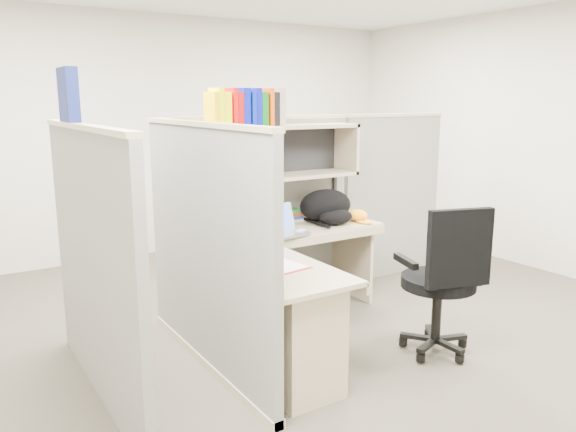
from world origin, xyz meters
TOP-DOWN VIEW (x-y plane):
  - ground at (0.00, 0.00)m, footprint 6.00×6.00m
  - room_shell at (0.00, 0.00)m, footprint 6.00×6.00m
  - cubicle at (-0.37, 0.45)m, footprint 3.79×1.84m
  - desk at (-0.41, -0.29)m, footprint 1.74×1.75m
  - laptop at (-0.07, 0.35)m, footprint 0.37×0.37m
  - backpack at (0.48, 0.52)m, footprint 0.58×0.51m
  - orange_cap at (0.74, 0.47)m, footprint 0.19×0.22m
  - snack_canister at (-0.51, -0.11)m, footprint 0.10×0.10m
  - tissue_box at (-0.78, -0.41)m, footprint 0.16×0.16m
  - mouse at (0.07, 0.35)m, footprint 0.10×0.07m
  - paper_cup at (0.04, 0.67)m, footprint 0.07×0.07m
  - book_stack at (0.27, 0.81)m, footprint 0.17×0.22m
  - loose_paper at (-0.52, -0.32)m, footprint 0.25×0.31m
  - task_chair at (0.53, -0.70)m, footprint 0.62×0.57m

SIDE VIEW (x-z plane):
  - ground at x=0.00m, z-range 0.00..0.00m
  - task_chair at x=0.53m, z-range -0.16..0.92m
  - desk at x=-0.41m, z-range 0.07..0.80m
  - loose_paper at x=-0.52m, z-range 0.73..0.73m
  - mouse at x=0.07m, z-range 0.73..0.77m
  - paper_cup at x=0.04m, z-range 0.73..0.82m
  - orange_cap at x=0.74m, z-range 0.73..0.83m
  - snack_canister at x=-0.51m, z-range 0.73..0.83m
  - book_stack at x=0.27m, z-range 0.73..0.83m
  - tissue_box at x=-0.78m, z-range 0.73..0.92m
  - laptop at x=-0.07m, z-range 0.73..0.97m
  - backpack at x=0.48m, z-range 0.73..1.01m
  - cubicle at x=-0.37m, z-range -0.07..1.88m
  - room_shell at x=0.00m, z-range -1.38..4.62m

